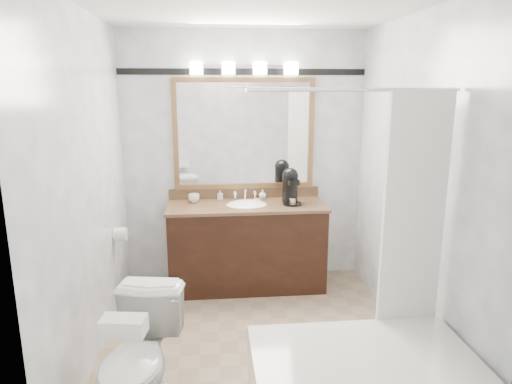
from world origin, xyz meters
TOP-DOWN VIEW (x-y plane):
  - room at (0.00, 0.00)m, footprint 2.42×2.62m
  - vanity at (0.00, 1.02)m, footprint 1.53×0.58m
  - mirror at (0.00, 1.28)m, footprint 1.40×0.04m
  - vanity_light_bar at (0.00, 1.23)m, footprint 1.02×0.14m
  - accent_stripe at (0.00, 1.29)m, footprint 2.40×0.01m
  - bathtub at (0.55, -0.90)m, footprint 1.30×0.75m
  - tp_roll at (-1.14, 0.66)m, footprint 0.11×0.12m
  - toilet at (-0.79, -0.79)m, footprint 0.54×0.80m
  - tissue_box at (-0.79, -1.12)m, footprint 0.24×0.15m
  - coffee_maker at (0.43, 1.02)m, footprint 0.18×0.23m
  - cup_left at (-0.51, 1.15)m, footprint 0.13×0.13m
  - soap_bottle_a at (-0.25, 1.23)m, footprint 0.06×0.06m
  - soap_bottle_b at (0.18, 1.22)m, footprint 0.07×0.07m
  - soap_bar at (0.11, 1.13)m, footprint 0.08×0.07m

SIDE VIEW (x-z plane):
  - bathtub at x=0.55m, z-range -0.70..1.26m
  - toilet at x=-0.79m, z-range 0.00..0.76m
  - vanity at x=0.00m, z-range -0.04..0.93m
  - tp_roll at x=-1.14m, z-range 0.64..0.76m
  - tissue_box at x=-0.79m, z-range 0.76..0.85m
  - soap_bar at x=0.11m, z-range 0.85..0.87m
  - cup_left at x=-0.51m, z-range 0.85..0.93m
  - soap_bottle_a at x=-0.25m, z-range 0.85..0.94m
  - soap_bottle_b at x=0.18m, z-range 0.85..0.94m
  - coffee_maker at x=0.43m, z-range 0.86..1.20m
  - room at x=0.00m, z-range -0.01..2.51m
  - mirror at x=0.00m, z-range 0.95..2.05m
  - accent_stripe at x=0.00m, z-range 2.07..2.13m
  - vanity_light_bar at x=0.00m, z-range 2.07..2.19m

